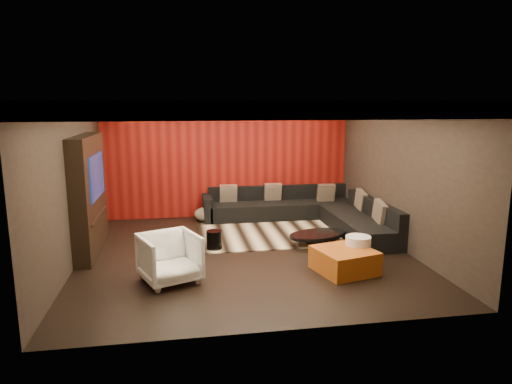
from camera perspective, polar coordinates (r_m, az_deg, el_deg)
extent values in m
cube|color=black|center=(8.64, -1.31, -7.74)|extent=(6.00, 6.00, 0.02)
cube|color=silver|center=(8.17, -1.40, 11.32)|extent=(6.00, 6.00, 0.02)
cube|color=black|center=(11.25, -3.57, 4.03)|extent=(6.00, 0.02, 2.80)
cube|color=black|center=(8.41, -22.10, 0.84)|extent=(0.02, 6.00, 2.80)
cube|color=black|center=(9.21, 17.53, 1.97)|extent=(0.02, 6.00, 2.80)
cube|color=#6B0C0A|center=(11.21, -3.55, 4.01)|extent=(5.98, 0.05, 2.78)
cube|color=silver|center=(10.85, -3.47, 10.61)|extent=(6.00, 0.60, 0.22)
cube|color=silver|center=(5.52, 2.69, 10.18)|extent=(6.00, 0.60, 0.22)
cube|color=silver|center=(8.23, -20.62, 9.79)|extent=(0.60, 4.80, 0.22)
cube|color=silver|center=(8.97, 16.22, 10.10)|extent=(0.60, 4.80, 0.22)
cube|color=#FFD899|center=(10.52, -3.26, 10.10)|extent=(4.80, 0.08, 0.04)
cube|color=#FFD899|center=(5.85, 1.97, 9.35)|extent=(4.80, 0.08, 0.04)
cube|color=#FFD899|center=(8.18, -18.21, 9.30)|extent=(0.08, 4.80, 0.04)
cube|color=#FFD899|center=(8.83, 14.17, 9.61)|extent=(0.08, 4.80, 0.04)
cube|color=black|center=(9.01, -20.17, -0.33)|extent=(0.30, 2.00, 2.20)
cube|color=black|center=(8.92, -19.31, 1.91)|extent=(0.04, 1.30, 0.80)
cube|color=black|center=(9.06, -19.01, -2.78)|extent=(0.04, 1.60, 0.04)
cube|color=beige|center=(10.33, 3.98, -4.48)|extent=(4.01, 3.02, 0.02)
cylinder|color=black|center=(9.22, 7.68, -5.74)|extent=(1.51, 1.51, 0.20)
cylinder|color=black|center=(8.83, -5.25, -5.96)|extent=(0.37, 0.37, 0.35)
ellipsoid|color=beige|center=(10.86, -6.11, -2.77)|extent=(0.74, 0.74, 0.34)
cylinder|color=silver|center=(8.07, 12.60, -7.28)|extent=(0.45, 0.45, 0.54)
cube|color=#9E4914|center=(7.82, 11.00, -8.39)|extent=(1.07, 1.07, 0.39)
imported|color=white|center=(7.33, -10.72, -8.11)|extent=(1.09, 1.11, 0.78)
cube|color=black|center=(11.21, 3.13, -2.22)|extent=(3.50, 0.90, 0.40)
cube|color=black|center=(11.47, 2.76, 0.00)|extent=(3.50, 0.20, 0.35)
cube|color=black|center=(9.97, 12.69, -4.16)|extent=(0.90, 2.60, 0.40)
cube|color=black|center=(10.02, 14.63, -1.97)|extent=(0.20, 2.60, 0.35)
cube|color=black|center=(10.94, -6.11, -2.06)|extent=(0.20, 0.90, 0.60)
cube|color=tan|center=(11.09, -3.48, -0.16)|extent=(0.42, 0.20, 0.44)
cube|color=tan|center=(11.25, 2.11, 0.03)|extent=(0.42, 0.20, 0.44)
cube|color=tan|center=(10.55, 12.98, -1.00)|extent=(0.12, 0.50, 0.50)
cube|color=tan|center=(9.51, 15.22, -2.42)|extent=(0.12, 0.50, 0.50)
cube|color=tan|center=(11.26, 8.75, -0.09)|extent=(0.42, 0.20, 0.44)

